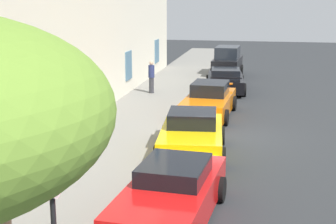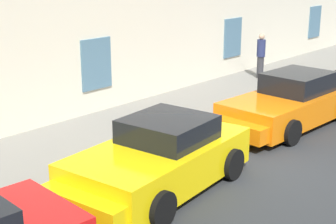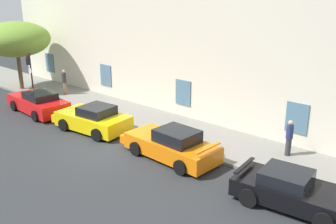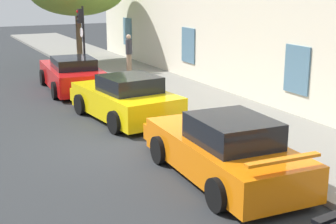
% 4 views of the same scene
% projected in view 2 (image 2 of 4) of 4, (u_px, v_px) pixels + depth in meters
% --- Properties ---
extents(ground_plane, '(80.00, 80.00, 0.00)m').
position_uv_depth(ground_plane, '(262.00, 165.00, 11.85)').
color(ground_plane, '#2B2D30').
extents(sidewalk, '(60.00, 3.75, 0.14)m').
position_uv_depth(sidewalk, '(142.00, 127.00, 14.31)').
color(sidewalk, gray).
rests_on(sidewalk, ground).
extents(sportscar_yellow_flank, '(4.64, 2.53, 1.44)m').
position_uv_depth(sportscar_yellow_flank, '(155.00, 162.00, 10.39)').
color(sportscar_yellow_flank, yellow).
rests_on(sportscar_yellow_flank, ground).
extents(sportscar_white_middle, '(5.04, 2.28, 1.47)m').
position_uv_depth(sportscar_white_middle, '(287.00, 104.00, 14.43)').
color(sportscar_white_middle, orange).
rests_on(sportscar_white_middle, ground).
extents(pedestrian_strolling, '(0.43, 0.43, 1.71)m').
position_uv_depth(pedestrian_strolling, '(261.00, 55.00, 19.57)').
color(pedestrian_strolling, '#333338').
rests_on(pedestrian_strolling, sidewalk).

